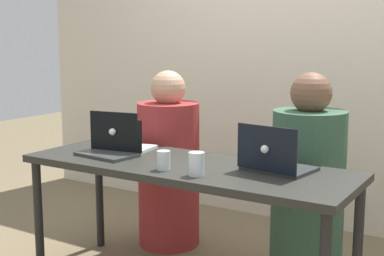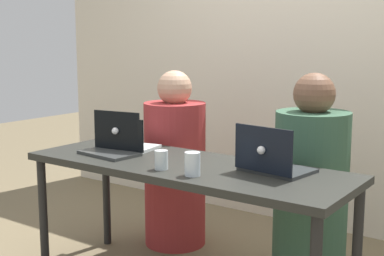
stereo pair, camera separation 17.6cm
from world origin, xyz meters
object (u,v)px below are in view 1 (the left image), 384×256
object	(u,v)px
laptop_back_right	(275,161)
laptop_front_left	(112,147)
laptop_back_left	(121,142)
water_glass_center	(164,162)
person_on_right	(308,188)
person_on_left	(169,169)
water_glass_right	(197,165)

from	to	relation	value
laptop_back_right	laptop_front_left	world-z (taller)	laptop_back_right
laptop_back_left	water_glass_center	bearing A→B (deg)	144.02
person_on_right	water_glass_center	world-z (taller)	person_on_right
person_on_left	water_glass_right	size ratio (longest dim) A/B	10.26
person_on_left	laptop_front_left	world-z (taller)	person_on_left
person_on_right	water_glass_center	size ratio (longest dim) A/B	12.28
laptop_back_left	water_glass_center	distance (m)	0.53
person_on_left	laptop_back_left	xyz separation A→B (m)	(-0.01, -0.47, 0.26)
person_on_left	laptop_back_right	xyz separation A→B (m)	(0.95, -0.46, 0.25)
laptop_back_left	water_glass_right	xyz separation A→B (m)	(0.67, -0.26, -0.00)
laptop_front_left	laptop_back_left	world-z (taller)	laptop_back_left
water_glass_center	water_glass_right	xyz separation A→B (m)	(0.20, -0.01, 0.01)
laptop_back_left	person_on_right	bearing A→B (deg)	-162.40
water_glass_center	person_on_left	bearing A→B (deg)	122.70
laptop_back_left	laptop_front_left	bearing A→B (deg)	92.20
water_glass_center	person_on_right	bearing A→B (deg)	55.25
person_on_right	water_glass_right	xyz separation A→B (m)	(-0.30, -0.73, 0.24)
laptop_back_left	water_glass_center	world-z (taller)	laptop_back_left
person_on_right	water_glass_right	world-z (taller)	person_on_right
laptop_back_right	laptop_back_left	bearing A→B (deg)	8.78
person_on_left	laptop_front_left	bearing A→B (deg)	84.91
laptop_back_right	water_glass_center	xyz separation A→B (m)	(-0.49, -0.26, -0.01)
laptop_back_right	laptop_front_left	distance (m)	0.95
water_glass_center	laptop_back_left	bearing A→B (deg)	152.52
laptop_front_left	person_on_right	bearing A→B (deg)	37.83
laptop_back_right	water_glass_right	size ratio (longest dim) A/B	3.15
laptop_front_left	laptop_back_left	distance (m)	0.11
person_on_right	laptop_front_left	world-z (taller)	person_on_right
laptop_front_left	water_glass_center	world-z (taller)	laptop_front_left
person_on_right	laptop_back_right	bearing A→B (deg)	73.42
laptop_back_right	water_glass_center	world-z (taller)	laptop_back_right
person_on_left	person_on_right	world-z (taller)	person_on_right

